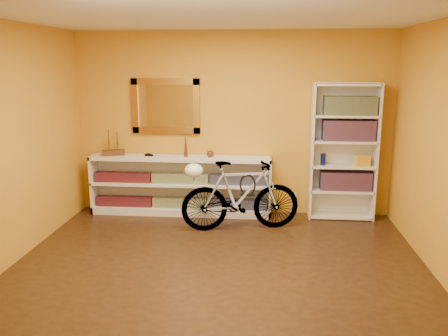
# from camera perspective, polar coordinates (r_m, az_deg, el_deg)

# --- Properties ---
(floor) EXTENTS (4.50, 4.00, 0.01)m
(floor) POSITION_cam_1_polar(r_m,az_deg,el_deg) (5.08, -0.72, -12.35)
(floor) COLOR black
(floor) RESTS_ON ground
(ceiling) EXTENTS (4.50, 4.00, 0.01)m
(ceiling) POSITION_cam_1_polar(r_m,az_deg,el_deg) (4.62, -0.82, 18.42)
(ceiling) COLOR silver
(ceiling) RESTS_ON ground
(back_wall) EXTENTS (4.50, 0.01, 2.60)m
(back_wall) POSITION_cam_1_polar(r_m,az_deg,el_deg) (6.65, 1.01, 5.43)
(back_wall) COLOR #C3821D
(back_wall) RESTS_ON ground
(left_wall) EXTENTS (0.01, 4.00, 2.60)m
(left_wall) POSITION_cam_1_polar(r_m,az_deg,el_deg) (5.39, -25.38, 2.46)
(left_wall) COLOR #C3821D
(left_wall) RESTS_ON ground
(gilt_mirror) EXTENTS (0.98, 0.06, 0.78)m
(gilt_mirror) POSITION_cam_1_polar(r_m,az_deg,el_deg) (6.72, -7.19, 7.56)
(gilt_mirror) COLOR #92601A
(gilt_mirror) RESTS_ON back_wall
(wall_socket) EXTENTS (0.09, 0.02, 0.09)m
(wall_socket) POSITION_cam_1_polar(r_m,az_deg,el_deg) (6.84, 8.52, -3.49)
(wall_socket) COLOR silver
(wall_socket) RESTS_ON back_wall
(console_unit) EXTENTS (2.60, 0.35, 0.85)m
(console_unit) POSITION_cam_1_polar(r_m,az_deg,el_deg) (6.72, -5.34, -2.14)
(console_unit) COLOR silver
(console_unit) RESTS_ON floor
(cd_row_lower) EXTENTS (2.50, 0.13, 0.14)m
(cd_row_lower) POSITION_cam_1_polar(r_m,az_deg,el_deg) (6.78, -5.33, -4.27)
(cd_row_lower) COLOR black
(cd_row_lower) RESTS_ON console_unit
(cd_row_upper) EXTENTS (2.50, 0.13, 0.14)m
(cd_row_upper) POSITION_cam_1_polar(r_m,az_deg,el_deg) (6.68, -5.39, -1.27)
(cd_row_upper) COLOR navy
(cd_row_upper) RESTS_ON console_unit
(model_ship) EXTENTS (0.34, 0.21, 0.38)m
(model_ship) POSITION_cam_1_polar(r_m,az_deg,el_deg) (6.84, -13.50, 3.08)
(model_ship) COLOR #402712
(model_ship) RESTS_ON console_unit
(toy_car) EXTENTS (0.00, 0.00, 0.00)m
(toy_car) POSITION_cam_1_polar(r_m,az_deg,el_deg) (6.72, -9.21, 1.47)
(toy_car) COLOR black
(toy_car) RESTS_ON console_unit
(bronze_ornament) EXTENTS (0.06, 0.06, 0.34)m
(bronze_ornament) POSITION_cam_1_polar(r_m,az_deg,el_deg) (6.58, -4.73, 2.86)
(bronze_ornament) COLOR brown
(bronze_ornament) RESTS_ON console_unit
(decorative_orb) EXTENTS (0.10, 0.10, 0.10)m
(decorative_orb) POSITION_cam_1_polar(r_m,az_deg,el_deg) (6.55, -1.71, 1.77)
(decorative_orb) COLOR brown
(decorative_orb) RESTS_ON console_unit
(bookcase) EXTENTS (0.90, 0.30, 1.90)m
(bookcase) POSITION_cam_1_polar(r_m,az_deg,el_deg) (6.61, 14.48, 1.91)
(bookcase) COLOR silver
(bookcase) RESTS_ON floor
(book_row_a) EXTENTS (0.70, 0.22, 0.26)m
(book_row_a) POSITION_cam_1_polar(r_m,az_deg,el_deg) (6.71, 14.70, -1.49)
(book_row_a) COLOR maroon
(book_row_a) RESTS_ON bookcase
(book_row_b) EXTENTS (0.70, 0.22, 0.28)m
(book_row_b) POSITION_cam_1_polar(r_m,az_deg,el_deg) (6.57, 15.05, 4.51)
(book_row_b) COLOR maroon
(book_row_b) RESTS_ON bookcase
(book_row_c) EXTENTS (0.70, 0.22, 0.25)m
(book_row_c) POSITION_cam_1_polar(r_m,az_deg,el_deg) (6.54, 15.22, 7.42)
(book_row_c) COLOR #1A4F5B
(book_row_c) RESTS_ON bookcase
(travel_mug) EXTENTS (0.07, 0.07, 0.16)m
(travel_mug) POSITION_cam_1_polar(r_m,az_deg,el_deg) (6.57, 12.10, 1.06)
(travel_mug) COLOR #162698
(travel_mug) RESTS_ON bookcase
(red_tin) EXTENTS (0.15, 0.15, 0.16)m
(red_tin) POSITION_cam_1_polar(r_m,az_deg,el_deg) (6.53, 12.98, 7.13)
(red_tin) COLOR maroon
(red_tin) RESTS_ON bookcase
(yellow_bag) EXTENTS (0.22, 0.18, 0.15)m
(yellow_bag) POSITION_cam_1_polar(r_m,az_deg,el_deg) (6.64, 16.60, 0.87)
(yellow_bag) COLOR gold
(yellow_bag) RESTS_ON bookcase
(bicycle) EXTENTS (0.74, 1.63, 0.93)m
(bicycle) POSITION_cam_1_polar(r_m,az_deg,el_deg) (6.05, 2.05, -3.41)
(bicycle) COLOR silver
(bicycle) RESTS_ON floor
(helmet) EXTENTS (0.24, 0.23, 0.18)m
(helmet) POSITION_cam_1_polar(r_m,az_deg,el_deg) (5.89, -3.74, -0.31)
(helmet) COLOR white
(helmet) RESTS_ON bicycle
(u_lock) EXTENTS (0.21, 0.02, 0.21)m
(u_lock) POSITION_cam_1_polar(r_m,az_deg,el_deg) (6.02, 2.94, -2.10)
(u_lock) COLOR black
(u_lock) RESTS_ON bicycle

